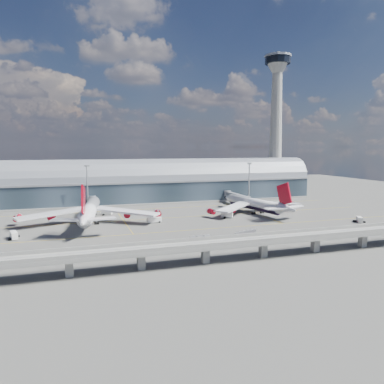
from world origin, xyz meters
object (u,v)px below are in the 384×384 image
object	(u,v)px
cargo_train_0	(200,238)
service_truck_3	(359,220)
floodlight_mast_left	(87,187)
service_truck_0	(14,235)
cargo_train_1	(246,233)
control_tower	(276,125)
service_truck_2	(154,220)
floodlight_mast_right	(249,181)
service_truck_4	(269,208)
service_truck_1	(227,215)
airliner_right	(256,204)
airliner_left	(89,211)
service_truck_5	(107,212)

from	to	relation	value
cargo_train_0	service_truck_3	bearing A→B (deg)	-84.28
floodlight_mast_left	service_truck_0	world-z (taller)	floodlight_mast_left
service_truck_3	cargo_train_1	size ratio (longest dim) A/B	0.48
control_tower	service_truck_2	xyz separation A→B (m)	(-106.78, -72.47, -50.33)
floodlight_mast_right	service_truck_4	distance (m)	33.27
service_truck_2	service_truck_4	distance (m)	70.40
service_truck_1	cargo_train_1	xyz separation A→B (m)	(-7.57, -36.61, -0.80)
control_tower	cargo_train_1	distance (m)	142.43
service_truck_4	airliner_right	bearing A→B (deg)	-146.25
floodlight_mast_left	airliner_left	distance (m)	38.73
control_tower	service_truck_0	size ratio (longest dim) A/B	14.42
floodlight_mast_left	service_truck_1	bearing A→B (deg)	-33.82
cargo_train_1	service_truck_4	bearing A→B (deg)	-17.05
airliner_left	service_truck_4	xyz separation A→B (m)	(98.25, 7.16, -4.71)
floodlight_mast_left	floodlight_mast_right	size ratio (longest dim) A/B	1.00
service_truck_3	service_truck_5	size ratio (longest dim) A/B	0.94
control_tower	service_truck_1	world-z (taller)	control_tower
floodlight_mast_left	service_truck_2	bearing A→B (deg)	-57.60
floodlight_mast_left	service_truck_4	bearing A→B (deg)	-17.58
service_truck_3	cargo_train_0	bearing A→B (deg)	-143.51
floodlight_mast_left	service_truck_0	xyz separation A→B (m)	(-30.62, -58.32, -12.18)
airliner_right	service_truck_4	distance (m)	13.33
floodlight_mast_left	service_truck_2	xyz separation A→B (m)	(28.22, -44.47, -12.33)
cargo_train_0	service_truck_0	bearing A→B (deg)	68.62
control_tower	cargo_train_0	world-z (taller)	control_tower
service_truck_0	service_truck_4	world-z (taller)	service_truck_4
floodlight_mast_right	service_truck_1	xyz separation A→B (m)	(-34.28, -44.03, -11.99)
airliner_right	cargo_train_0	world-z (taller)	airliner_right
cargo_train_1	control_tower	bearing A→B (deg)	-14.17
airliner_left	service_truck_5	size ratio (longest dim) A/B	11.72
airliner_left	service_truck_1	bearing A→B (deg)	2.22
service_truck_2	service_truck_5	xyz separation A→B (m)	(-19.54, 27.68, 0.09)
service_truck_1	cargo_train_0	distance (m)	48.71
service_truck_0	service_truck_4	xyz separation A→B (m)	(127.90, 27.49, -0.02)
airliner_right	service_truck_1	distance (m)	21.63
service_truck_3	service_truck_0	bearing A→B (deg)	-156.02
airliner_right	service_truck_5	bearing A→B (deg)	155.31
airliner_right	service_truck_1	size ratio (longest dim) A/B	9.72
floodlight_mast_left	service_truck_2	size ratio (longest dim) A/B	3.62
service_truck_2	service_truck_4	bearing A→B (deg)	-84.82
cargo_train_0	cargo_train_1	bearing A→B (deg)	-82.78
control_tower	cargo_train_0	size ratio (longest dim) A/B	12.14
floodlight_mast_right	service_truck_2	bearing A→B (deg)	-148.22
control_tower	service_truck_3	distance (m)	114.38
floodlight_mast_right	cargo_train_1	size ratio (longest dim) A/B	2.15
service_truck_1	service_truck_2	bearing A→B (deg)	123.23
floodlight_mast_left	airliner_right	size ratio (longest dim) A/B	0.43
service_truck_3	control_tower	bearing A→B (deg)	112.11
service_truck_0	floodlight_mast_left	bearing A→B (deg)	47.95
service_truck_2	cargo_train_0	distance (m)	40.21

